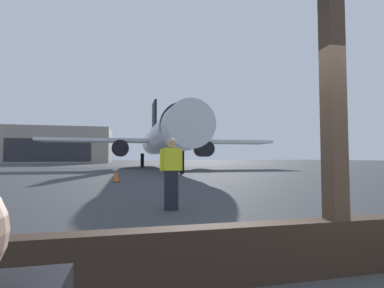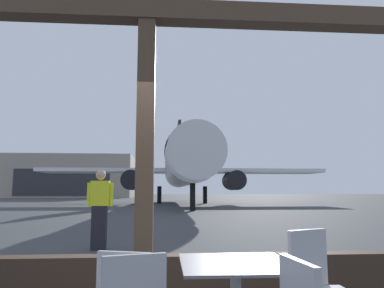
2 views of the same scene
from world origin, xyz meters
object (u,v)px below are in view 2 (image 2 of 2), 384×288
object	(u,v)px
cafe_chair_aisle_right	(318,280)
airplane	(184,167)
traffic_cone	(97,213)
ground_crew_worker	(100,208)
distant_hangar	(73,177)

from	to	relation	value
cafe_chair_aisle_right	airplane	world-z (taller)	airplane
airplane	traffic_cone	xyz separation A→B (m)	(-4.81, -18.30, -3.31)
ground_crew_worker	cafe_chair_aisle_right	bearing A→B (deg)	-63.02
airplane	ground_crew_worker	world-z (taller)	airplane
airplane	distant_hangar	world-z (taller)	airplane
cafe_chair_aisle_right	distant_hangar	bearing A→B (deg)	105.68
traffic_cone	airplane	bearing A→B (deg)	75.29
distant_hangar	airplane	bearing A→B (deg)	-62.72
traffic_cone	distant_hangar	world-z (taller)	distant_hangar
distant_hangar	traffic_cone	bearing A→B (deg)	-74.72
traffic_cone	ground_crew_worker	bearing A→B (deg)	-79.30
cafe_chair_aisle_right	traffic_cone	size ratio (longest dim) A/B	1.52
cafe_chair_aisle_right	traffic_cone	bearing A→B (deg)	107.36
ground_crew_worker	distant_hangar	size ratio (longest dim) A/B	0.07
ground_crew_worker	distant_hangar	world-z (taller)	distant_hangar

